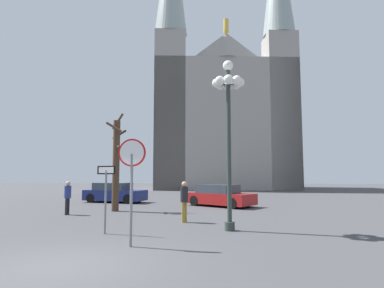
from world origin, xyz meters
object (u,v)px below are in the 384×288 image
Objects in this scene: cathedral at (223,104)px; parked_car_near_navy at (115,193)px; bare_tree at (116,162)px; parked_car_far_red at (220,196)px; pedestrian_standing at (184,197)px; pedestrian_walking at (68,194)px; one_way_arrow_sign at (106,189)px; stop_sign at (132,170)px; street_lamp at (228,107)px.

cathedral is 25.15m from parked_car_near_navy.
cathedral reaches higher than bare_tree.
pedestrian_standing reaches higher than parked_car_far_red.
pedestrian_standing reaches higher than pedestrian_walking.
one_way_arrow_sign is 5.90m from pedestrian_walking.
cathedral reaches higher than parked_car_near_navy.
parked_car_near_navy is (-5.04, 13.20, -1.44)m from stop_sign.
bare_tree is (-5.99, 5.30, -1.82)m from street_lamp.
cathedral is 6.32× the size of street_lamp.
street_lamp is at bearing -53.18° from parked_car_near_navy.
bare_tree reaches higher than stop_sign.
pedestrian_walking is at bearing 128.47° from stop_sign.
stop_sign is (-2.78, -34.42, -9.56)m from cathedral.
parked_car_near_navy is at bearing 124.56° from pedestrian_standing.
street_lamp is (-0.00, -31.66, -7.22)m from cathedral.
street_lamp reaches higher than stop_sign.
street_lamp is 3.78× the size of pedestrian_walking.
pedestrian_walking is at bearing -146.79° from parked_car_far_red.
one_way_arrow_sign is 1.35× the size of pedestrian_standing.
parked_car_near_navy is (-1.83, 5.14, -1.96)m from bare_tree.
pedestrian_walking is (-3.65, 4.60, -0.51)m from one_way_arrow_sign.
cathedral is at bearing 85.38° from stop_sign.
one_way_arrow_sign reaches higher than pedestrian_standing.
stop_sign is 0.67× the size of parked_car_far_red.
one_way_arrow_sign is 3.65m from pedestrian_standing.
pedestrian_walking is at bearing 128.44° from one_way_arrow_sign.
stop_sign is 1.78× the size of pedestrian_standing.
pedestrian_walking is (-7.83, -28.07, -10.67)m from cathedral.
stop_sign is at bearing -51.53° from pedestrian_walking.
cathedral is 34.47m from one_way_arrow_sign.
street_lamp is 13.59m from parked_car_near_navy.
bare_tree is 5.80m from parked_car_near_navy.
street_lamp is at bearing -24.67° from pedestrian_walking.
pedestrian_walking reaches higher than parked_car_far_red.
cathedral is at bearing 74.42° from pedestrian_walking.
parked_car_near_navy is (-7.83, -21.22, -11.00)m from cathedral.
one_way_arrow_sign is 10.22m from parked_car_far_red.
pedestrian_standing is (-1.83, 1.75, -3.42)m from street_lamp.
street_lamp is at bearing -43.74° from pedestrian_standing.
bare_tree reaches higher than parked_car_far_red.
pedestrian_standing is at bearing -93.51° from cathedral.
pedestrian_walking is (0.00, -6.86, 0.33)m from parked_car_near_navy.
pedestrian_walking is at bearing -105.58° from cathedral.
stop_sign is 1.32× the size of one_way_arrow_sign.
pedestrian_standing is (4.16, -3.55, -1.60)m from bare_tree.
pedestrian_standing reaches higher than parked_car_near_navy.
stop_sign reaches higher than parked_car_far_red.
pedestrian_walking is at bearing -90.00° from parked_car_near_navy.
parked_car_far_red is (2.37, 11.20, -1.46)m from stop_sign.
bare_tree is (-6.00, -26.36, -9.04)m from cathedral.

